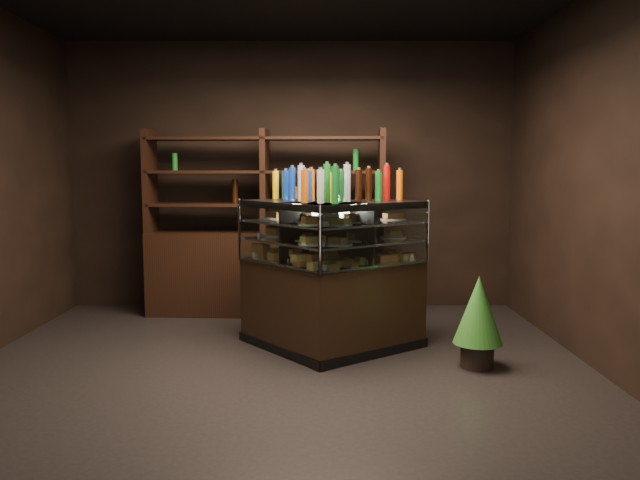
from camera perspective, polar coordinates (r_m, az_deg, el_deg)
The scene contains 7 objects.
ground at distance 4.90m, azimuth -3.88°, elevation -12.31°, with size 5.00×5.00×0.00m, color black.
room_shell at distance 4.65m, azimuth -4.06°, elevation 10.97°, with size 5.02×5.02×3.01m.
display_case at distance 5.45m, azimuth 0.85°, elevation -5.51°, with size 1.71×1.31×1.31m.
food_display at distance 5.36m, azimuth 0.85°, elevation 0.16°, with size 1.37×0.96×0.41m.
bottles_top at distance 5.34m, azimuth 0.87°, elevation 5.06°, with size 1.20×0.82×0.30m.
potted_conifer at distance 5.13m, azimuth 14.29°, elevation -6.08°, with size 0.39×0.39×0.84m.
back_shelving at distance 6.77m, azimuth -5.00°, elevation -1.83°, with size 2.57×0.55×2.00m.
Camera 1 is at (0.31, -4.63, 1.57)m, focal length 35.00 mm.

